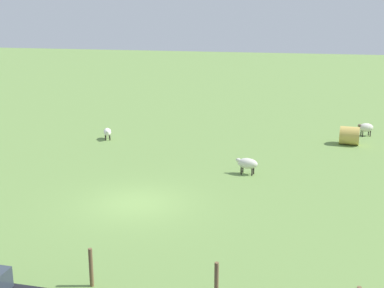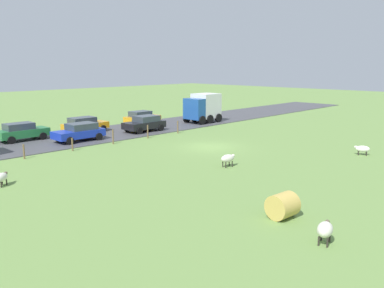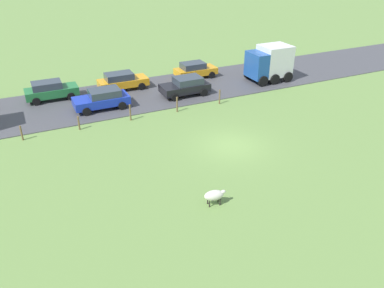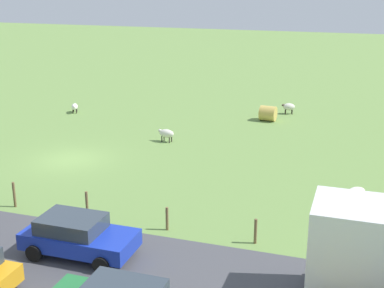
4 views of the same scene
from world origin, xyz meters
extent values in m
plane|color=#6B8E47|center=(0.00, 0.00, 0.00)|extent=(160.00, 160.00, 0.00)
cube|color=#47474C|center=(11.37, 0.00, 0.03)|extent=(8.00, 80.00, 0.06)
ellipsoid|color=silver|center=(-5.04, 4.02, 0.56)|extent=(0.68, 1.09, 0.53)
ellipsoid|color=silver|center=(-5.12, 3.55, 0.68)|extent=(0.22, 0.29, 0.20)
cylinder|color=#2D2823|center=(-4.94, 3.72, 0.18)|extent=(0.07, 0.07, 0.37)
cylinder|color=#2D2823|center=(-5.23, 3.77, 0.18)|extent=(0.07, 0.07, 0.37)
cylinder|color=#2D2823|center=(-4.85, 4.28, 0.18)|extent=(0.07, 0.07, 0.37)
cylinder|color=#2D2823|center=(-5.14, 4.32, 0.18)|extent=(0.07, 0.07, 0.37)
cylinder|color=brown|center=(6.65, -2.73, 0.60)|extent=(0.12, 0.12, 1.21)
cylinder|color=brown|center=(6.65, 1.01, 0.60)|extent=(0.12, 0.12, 1.21)
cylinder|color=brown|center=(6.65, 4.76, 0.62)|extent=(0.12, 0.12, 1.24)
cylinder|color=brown|center=(6.65, 8.50, 0.51)|extent=(0.12, 0.12, 1.02)
cylinder|color=brown|center=(6.65, 12.25, 0.53)|extent=(0.12, 0.12, 1.05)
cube|color=#1E4C99|center=(9.72, -8.25, 1.69)|extent=(2.38, 1.20, 2.30)
cube|color=silver|center=(9.72, -10.19, 1.92)|extent=(2.38, 2.69, 2.75)
cylinder|color=black|center=(8.53, -8.25, 0.54)|extent=(0.30, 0.96, 0.96)
cylinder|color=black|center=(10.91, -8.25, 0.54)|extent=(0.30, 0.96, 0.96)
cylinder|color=black|center=(8.53, -9.52, 0.54)|extent=(0.30, 0.96, 0.96)
cylinder|color=black|center=(10.91, -9.52, 0.54)|extent=(0.30, 0.96, 0.96)
cylinder|color=black|center=(8.53, -11.00, 0.54)|extent=(0.30, 0.96, 0.96)
cylinder|color=black|center=(10.91, -11.00, 0.54)|extent=(0.30, 0.96, 0.96)
cube|color=orange|center=(13.40, -3.85, 0.68)|extent=(1.76, 3.95, 0.60)
cube|color=#333D47|center=(13.40, -3.55, 1.26)|extent=(1.54, 2.17, 0.56)
cylinder|color=black|center=(14.28, -5.14, 0.38)|extent=(0.22, 0.64, 0.64)
cylinder|color=black|center=(12.53, -5.14, 0.38)|extent=(0.22, 0.64, 0.64)
cylinder|color=black|center=(14.28, -2.57, 0.38)|extent=(0.22, 0.64, 0.64)
cylinder|color=black|center=(12.53, -2.57, 0.38)|extent=(0.22, 0.64, 0.64)
cube|color=#237238|center=(13.36, 9.40, 0.71)|extent=(1.71, 4.19, 0.67)
cube|color=#333D47|center=(13.36, 9.72, 1.33)|extent=(1.51, 2.30, 0.56)
cylinder|color=black|center=(14.21, 8.04, 0.38)|extent=(0.22, 0.64, 0.64)
cylinder|color=black|center=(12.50, 8.04, 0.38)|extent=(0.22, 0.64, 0.64)
cylinder|color=black|center=(14.21, 10.77, 0.38)|extent=(0.22, 0.64, 0.64)
cylinder|color=black|center=(12.50, 10.77, 0.38)|extent=(0.22, 0.64, 0.64)
cube|color=orange|center=(13.21, 3.37, 0.69)|extent=(1.77, 4.31, 0.62)
cube|color=#333D47|center=(13.21, 3.69, 1.28)|extent=(1.56, 2.37, 0.56)
cylinder|color=black|center=(14.10, 1.97, 0.38)|extent=(0.22, 0.64, 0.64)
cylinder|color=black|center=(12.33, 1.97, 0.38)|extent=(0.22, 0.64, 0.64)
cylinder|color=black|center=(14.10, 4.77, 0.38)|extent=(0.22, 0.64, 0.64)
cylinder|color=black|center=(12.33, 4.77, 0.38)|extent=(0.22, 0.64, 0.64)
cube|color=#1933B2|center=(9.71, 6.16, 0.70)|extent=(1.94, 4.25, 0.63)
cube|color=#333D47|center=(9.71, 5.85, 1.29)|extent=(1.71, 2.34, 0.56)
cylinder|color=black|center=(8.74, 7.54, 0.38)|extent=(0.22, 0.64, 0.64)
cylinder|color=black|center=(10.68, 7.54, 0.38)|extent=(0.22, 0.64, 0.64)
cylinder|color=black|center=(8.74, 4.78, 0.38)|extent=(0.22, 0.64, 0.64)
cylinder|color=black|center=(10.68, 4.78, 0.38)|extent=(0.22, 0.64, 0.64)
cube|color=black|center=(9.60, -0.98, 0.70)|extent=(1.98, 4.09, 0.64)
cube|color=#333D47|center=(9.60, -1.28, 1.30)|extent=(1.74, 2.25, 0.56)
cylinder|color=black|center=(8.61, 0.35, 0.38)|extent=(0.22, 0.64, 0.64)
cylinder|color=black|center=(10.59, 0.35, 0.38)|extent=(0.22, 0.64, 0.64)
cylinder|color=black|center=(8.61, -2.31, 0.38)|extent=(0.22, 0.64, 0.64)
cylinder|color=black|center=(10.59, -2.31, 0.38)|extent=(0.22, 0.64, 0.64)
camera|label=1|loc=(19.11, 7.13, 7.92)|focal=47.84mm
camera|label=2|loc=(-20.89, 23.67, 6.51)|focal=37.38mm
camera|label=3|loc=(-18.87, 11.77, 11.94)|focal=36.09mm
camera|label=4|loc=(25.60, 15.87, 10.16)|focal=50.04mm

